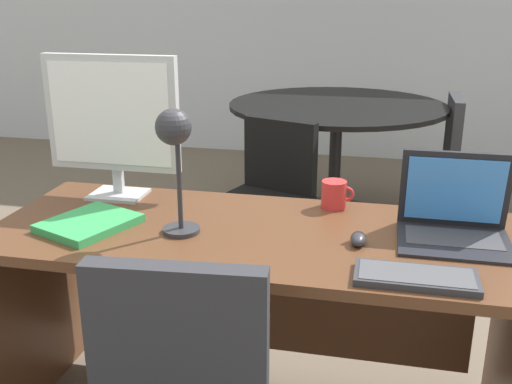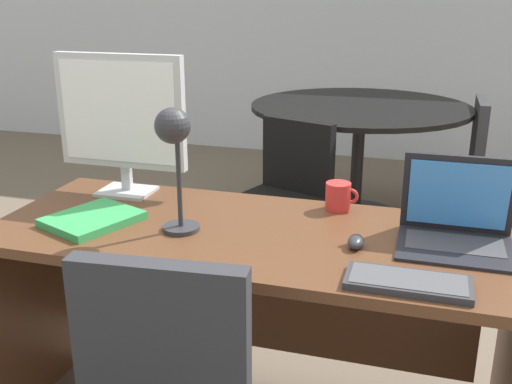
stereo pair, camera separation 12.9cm
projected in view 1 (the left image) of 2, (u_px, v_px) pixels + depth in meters
The scene contains 13 objects.
ground at pixel (308, 252), 3.54m from camera, with size 12.00×12.00×0.00m, color #6B5B4C.
back_wall at pixel (347, 0), 5.21m from camera, with size 10.00×0.10×2.80m, color silver.
desk at pixel (257, 285), 2.03m from camera, with size 1.71×0.69×0.74m.
monitor at pixel (112, 118), 2.14m from camera, with size 0.50×0.16×0.52m.
laptop at pixel (454, 212), 1.85m from camera, with size 0.34×0.28×0.27m.
keyboard at pixel (416, 277), 1.58m from camera, with size 0.32×0.14×0.02m.
mouse at pixel (358, 239), 1.80m from camera, with size 0.05×0.09×0.04m.
desk_lamp at pixel (175, 144), 1.78m from camera, with size 0.12×0.14×0.40m.
book at pixel (89, 223), 1.94m from camera, with size 0.32×0.35×0.03m.
coffee_mug at pixel (334, 194), 2.10m from camera, with size 0.12×0.09×0.10m.
meeting_table at pixel (336, 132), 3.89m from camera, with size 1.40×1.40×0.79m.
meeting_chair_near at pixel (474, 178), 3.79m from camera, with size 0.56×0.56×0.86m.
meeting_chair_far at pixel (265, 213), 3.26m from camera, with size 0.59×0.60×0.81m.
Camera 1 is at (0.38, -1.73, 1.48)m, focal length 41.65 mm.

